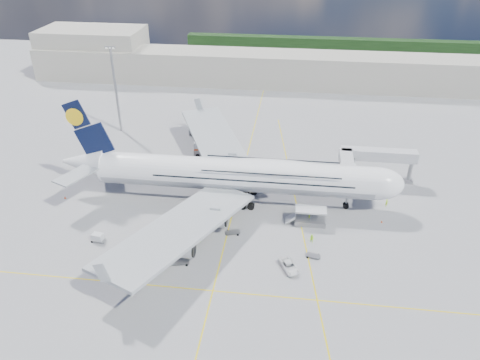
# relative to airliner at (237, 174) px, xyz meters

# --- Properties ---
(ground) EXTENTS (300.00, 300.00, 0.00)m
(ground) POSITION_rel_airliner_xyz_m (-0.26, -10.00, -6.87)
(ground) COLOR gray
(ground) RESTS_ON ground
(taxi_line_main) EXTENTS (0.25, 220.00, 0.01)m
(taxi_line_main) POSITION_rel_airliner_xyz_m (-0.26, -10.00, -6.86)
(taxi_line_main) COLOR yellow
(taxi_line_main) RESTS_ON ground
(taxi_line_cross) EXTENTS (120.00, 0.25, 0.01)m
(taxi_line_cross) POSITION_rel_airliner_xyz_m (-0.26, -30.00, -6.86)
(taxi_line_cross) COLOR yellow
(taxi_line_cross) RESTS_ON ground
(taxi_line_diag) EXTENTS (14.16, 99.06, 0.01)m
(taxi_line_diag) POSITION_rel_airliner_xyz_m (13.74, -0.00, -6.86)
(taxi_line_diag) COLOR yellow
(taxi_line_diag) RESTS_ON ground
(airliner) EXTENTS (77.26, 79.15, 23.71)m
(airliner) POSITION_rel_airliner_xyz_m (0.00, 0.00, 0.00)
(airliner) COLOR white
(airliner) RESTS_ON ground
(jet_bridge) EXTENTS (18.80, 12.10, 8.50)m
(jet_bridge) POSITION_rel_airliner_xyz_m (29.55, 10.94, -0.02)
(jet_bridge) COLOR #B7B7BC
(jet_bridge) RESTS_ON ground
(cargo_loader) EXTENTS (8.53, 3.20, 3.67)m
(cargo_loader) POSITION_rel_airliner_xyz_m (16.56, -7.11, -5.62)
(cargo_loader) COLOR silver
(cargo_loader) RESTS_ON ground
(light_mast) EXTENTS (3.00, 0.70, 25.50)m
(light_mast) POSITION_rel_airliner_xyz_m (-40.26, 35.00, 6.34)
(light_mast) COLOR gray
(light_mast) RESTS_ON ground
(terminal) EXTENTS (180.00, 16.00, 12.00)m
(terminal) POSITION_rel_airliner_xyz_m (-0.26, 85.00, -0.87)
(terminal) COLOR #B2AD9E
(terminal) RESTS_ON ground
(hangar) EXTENTS (40.00, 22.00, 18.00)m
(hangar) POSITION_rel_airliner_xyz_m (-70.26, 90.00, 2.13)
(hangar) COLOR #B2AD9E
(hangar) RESTS_ON ground
(tree_line) EXTENTS (160.00, 6.00, 8.00)m
(tree_line) POSITION_rel_airliner_xyz_m (39.74, 130.00, -2.87)
(tree_line) COLOR #193814
(tree_line) RESTS_ON ground
(dolly_row_a) EXTENTS (2.89, 2.17, 1.63)m
(dolly_row_a) POSITION_rel_airliner_xyz_m (-14.35, -18.24, -5.99)
(dolly_row_a) COLOR gray
(dolly_row_a) RESTS_ON ground
(dolly_row_b) EXTENTS (3.64, 2.46, 0.49)m
(dolly_row_b) POSITION_rel_airliner_xyz_m (-7.65, -23.44, -6.49)
(dolly_row_b) COLOR gray
(dolly_row_b) RESTS_ON ground
(dolly_row_c) EXTENTS (3.14, 2.26, 0.41)m
(dolly_row_c) POSITION_rel_airliner_xyz_m (-13.86, -11.14, -6.55)
(dolly_row_c) COLOR gray
(dolly_row_c) RESTS_ON ground
(dolly_back) EXTENTS (3.08, 1.99, 1.82)m
(dolly_back) POSITION_rel_airliner_xyz_m (-25.77, -18.87, -5.89)
(dolly_back) COLOR gray
(dolly_back) RESTS_ON ground
(dolly_nose_far) EXTENTS (2.97, 2.07, 0.40)m
(dolly_nose_far) POSITION_rel_airliner_xyz_m (17.30, -18.36, -6.56)
(dolly_nose_far) COLOR gray
(dolly_nose_far) RESTS_ON ground
(dolly_nose_near) EXTENTS (3.25, 2.43, 0.43)m
(dolly_nose_near) POSITION_rel_airliner_xyz_m (0.84, -12.84, -6.54)
(dolly_nose_near) COLOR gray
(dolly_nose_near) RESTS_ON ground
(baggage_tug) EXTENTS (2.77, 1.82, 1.59)m
(baggage_tug) POSITION_rel_airliner_xyz_m (-6.09, -13.13, -6.17)
(baggage_tug) COLOR white
(baggage_tug) RESTS_ON ground
(catering_truck_inner) EXTENTS (7.18, 3.54, 4.11)m
(catering_truck_inner) POSITION_rel_airliner_xyz_m (-11.45, 21.77, -4.93)
(catering_truck_inner) COLOR gray
(catering_truck_inner) RESTS_ON ground
(catering_truck_outer) EXTENTS (6.29, 2.50, 3.77)m
(catering_truck_outer) POSITION_rel_airliner_xyz_m (-15.91, 34.91, -5.12)
(catering_truck_outer) COLOR gray
(catering_truck_outer) RESTS_ON ground
(service_van) EXTENTS (4.45, 5.79, 1.46)m
(service_van) POSITION_rel_airliner_xyz_m (12.82, -22.57, -6.14)
(service_van) COLOR white
(service_van) RESTS_ON ground
(crew_nose) EXTENTS (0.78, 0.71, 1.80)m
(crew_nose) POSITION_rel_airliner_xyz_m (33.90, 1.89, -5.97)
(crew_nose) COLOR #AEE317
(crew_nose) RESTS_ON ground
(crew_loader) EXTENTS (1.22, 1.16, 1.98)m
(crew_loader) POSITION_rel_airliner_xyz_m (17.03, -13.92, -5.88)
(crew_loader) COLOR #AEFF1A
(crew_loader) RESTS_ON ground
(crew_wing) EXTENTS (0.41, 0.93, 1.58)m
(crew_wing) POSITION_rel_airliner_xyz_m (-11.48, -17.51, -6.08)
(crew_wing) COLOR #D7F019
(crew_wing) RESTS_ON ground
(crew_van) EXTENTS (0.84, 1.00, 1.74)m
(crew_van) POSITION_rel_airliner_xyz_m (16.57, -6.64, -6.00)
(crew_van) COLOR #ADE518
(crew_van) RESTS_ON ground
(crew_tug) EXTENTS (1.34, 0.96, 1.88)m
(crew_tug) POSITION_rel_airliner_xyz_m (-5.37, -16.42, -5.93)
(crew_tug) COLOR #ACFF1A
(crew_tug) RESTS_ON ground
(cone_nose) EXTENTS (0.38, 0.38, 0.48)m
(cone_nose) POSITION_rel_airliner_xyz_m (32.06, -4.83, -6.63)
(cone_nose) COLOR #FF4C0D
(cone_nose) RESTS_ON ground
(cone_wing_left_inner) EXTENTS (0.42, 0.42, 0.53)m
(cone_wing_left_inner) POSITION_rel_airliner_xyz_m (-5.19, 14.81, -6.61)
(cone_wing_left_inner) COLOR #FF4C0D
(cone_wing_left_inner) RESTS_ON ground
(cone_wing_left_outer) EXTENTS (0.49, 0.49, 0.62)m
(cone_wing_left_outer) POSITION_rel_airliner_xyz_m (-13.71, 18.31, -6.57)
(cone_wing_left_outer) COLOR #FF4C0D
(cone_wing_left_outer) RESTS_ON ground
(cone_wing_right_inner) EXTENTS (0.39, 0.39, 0.49)m
(cone_wing_right_inner) POSITION_rel_airliner_xyz_m (-14.05, -21.02, -6.63)
(cone_wing_right_inner) COLOR #FF4C0D
(cone_wing_right_inner) RESTS_ON ground
(cone_wing_right_outer) EXTENTS (0.39, 0.39, 0.49)m
(cone_wing_right_outer) POSITION_rel_airliner_xyz_m (-17.41, -30.67, -6.63)
(cone_wing_right_outer) COLOR #FF4C0D
(cone_wing_right_outer) RESTS_ON ground
(cone_tail) EXTENTS (0.47, 0.47, 0.59)m
(cone_tail) POSITION_rel_airliner_xyz_m (-39.79, -4.24, -6.58)
(cone_tail) COLOR #FF4C0D
(cone_tail) RESTS_ON ground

